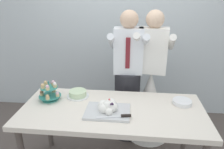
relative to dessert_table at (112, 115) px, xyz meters
name	(u,v)px	position (x,y,z in m)	size (l,w,h in m)	color
rear_wall	(122,20)	(0.00, 1.39, 0.75)	(5.20, 0.10, 2.90)	silver
dessert_table	(112,115)	(0.00, 0.00, 0.00)	(1.80, 0.80, 0.78)	silver
cupcake_stand	(50,92)	(-0.67, 0.12, 0.16)	(0.23, 0.23, 0.21)	teal
main_cake_tray	(108,108)	(-0.04, -0.07, 0.12)	(0.43, 0.31, 0.13)	silver
plate_stack	(182,102)	(0.70, 0.17, 0.10)	(0.20, 0.20, 0.04)	white
round_cake	(78,94)	(-0.40, 0.22, 0.11)	(0.24, 0.24, 0.07)	white
person_groom	(127,85)	(0.12, 0.64, 0.05)	(0.47, 0.50, 1.66)	#232328
person_bride	(150,96)	(0.41, 0.68, -0.12)	(0.56, 0.56, 1.66)	white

